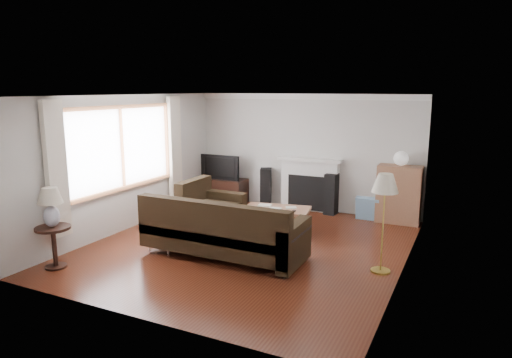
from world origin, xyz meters
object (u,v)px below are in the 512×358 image
at_px(bookshelf, 399,194).
at_px(floor_lamp, 383,224).
at_px(sectional_sofa, 224,229).
at_px(side_table, 54,247).
at_px(coffee_table, 277,220).
at_px(tv_stand, 223,190).

relative_size(bookshelf, floor_lamp, 0.79).
xyz_separation_m(sectional_sofa, side_table, (-2.01, -1.50, -0.14)).
bearing_deg(side_table, floor_lamp, 23.90).
bearing_deg(bookshelf, side_table, -132.32).
bearing_deg(sectional_sofa, bookshelf, 54.93).
bearing_deg(floor_lamp, coffee_table, 153.16).
distance_m(coffee_table, floor_lamp, 2.40).
height_order(tv_stand, side_table, side_table).
height_order(floor_lamp, side_table, floor_lamp).
bearing_deg(sectional_sofa, tv_stand, 120.19).
bearing_deg(sectional_sofa, floor_lamp, 10.52).
bearing_deg(tv_stand, floor_lamp, -32.28).
bearing_deg(side_table, sectional_sofa, 36.69).
bearing_deg(side_table, coffee_table, 52.75).
height_order(tv_stand, coffee_table, tv_stand).
bearing_deg(coffee_table, bookshelf, 29.48).
relative_size(tv_stand, bookshelf, 0.98).
xyz_separation_m(tv_stand, side_table, (-0.24, -4.55, 0.04)).
bearing_deg(bookshelf, coffee_table, -139.98).
bearing_deg(tv_stand, bookshelf, 0.78).
height_order(tv_stand, sectional_sofa, sectional_sofa).
relative_size(tv_stand, sectional_sofa, 0.40).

